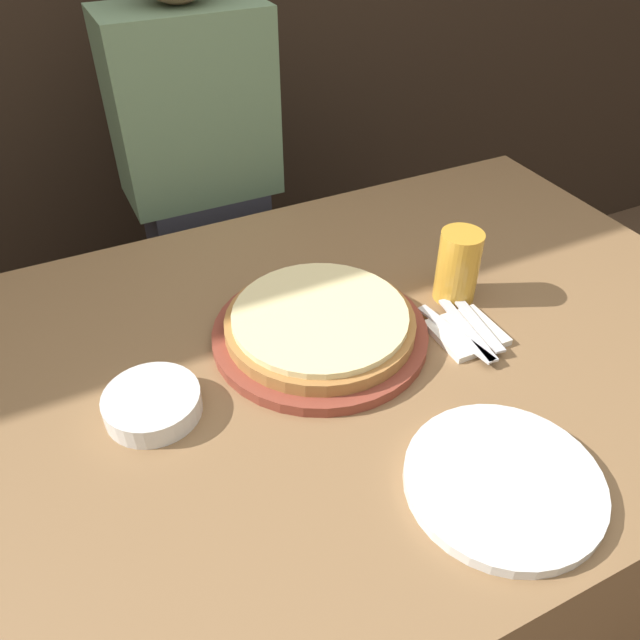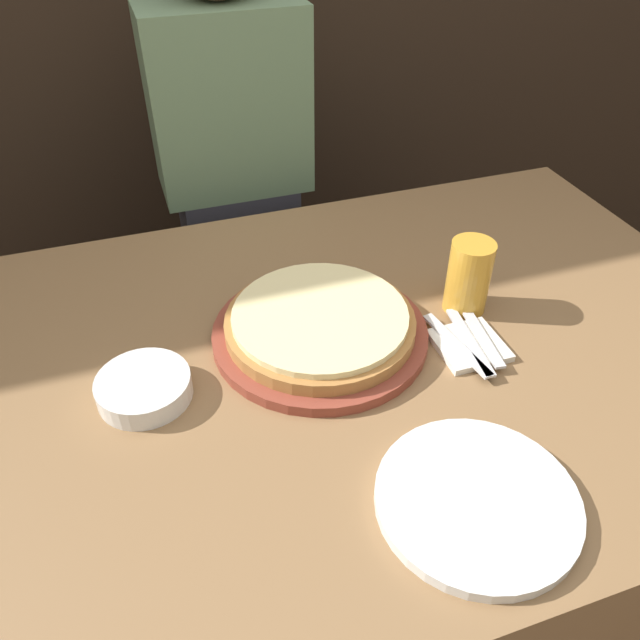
# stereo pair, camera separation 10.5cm
# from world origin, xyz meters

# --- Properties ---
(ground_plane) EXTENTS (12.00, 12.00, 0.00)m
(ground_plane) POSITION_xyz_m (0.00, 0.00, 0.00)
(ground_plane) COLOR brown
(dining_table) EXTENTS (1.56, 0.99, 0.76)m
(dining_table) POSITION_xyz_m (0.00, 0.00, 0.38)
(dining_table) COLOR olive
(dining_table) RESTS_ON ground_plane
(pizza_on_board) EXTENTS (0.37, 0.37, 0.06)m
(pizza_on_board) POSITION_xyz_m (0.01, 0.04, 0.79)
(pizza_on_board) COLOR brown
(pizza_on_board) RESTS_ON dining_table
(beer_glass) EXTENTS (0.08, 0.08, 0.14)m
(beer_glass) POSITION_xyz_m (0.29, 0.04, 0.84)
(beer_glass) COLOR gold
(beer_glass) RESTS_ON dining_table
(dinner_plate) EXTENTS (0.27, 0.27, 0.02)m
(dinner_plate) POSITION_xyz_m (0.10, -0.34, 0.77)
(dinner_plate) COLOR silver
(dinner_plate) RESTS_ON dining_table
(side_bowl) EXTENTS (0.15, 0.15, 0.04)m
(side_bowl) POSITION_xyz_m (-0.29, 0.00, 0.78)
(side_bowl) COLOR silver
(side_bowl) RESTS_ON dining_table
(napkin_stack) EXTENTS (0.11, 0.11, 0.01)m
(napkin_stack) POSITION_xyz_m (0.24, -0.06, 0.77)
(napkin_stack) COLOR silver
(napkin_stack) RESTS_ON dining_table
(fork) EXTENTS (0.04, 0.17, 0.00)m
(fork) POSITION_xyz_m (0.22, -0.06, 0.78)
(fork) COLOR silver
(fork) RESTS_ON napkin_stack
(dinner_knife) EXTENTS (0.04, 0.17, 0.00)m
(dinner_knife) POSITION_xyz_m (0.24, -0.06, 0.78)
(dinner_knife) COLOR silver
(dinner_knife) RESTS_ON napkin_stack
(spoon) EXTENTS (0.04, 0.15, 0.00)m
(spoon) POSITION_xyz_m (0.27, -0.06, 0.78)
(spoon) COLOR silver
(spoon) RESTS_ON napkin_stack
(diner_person) EXTENTS (0.36, 0.20, 1.34)m
(diner_person) POSITION_xyz_m (0.01, 0.70, 0.66)
(diner_person) COLOR #33333D
(diner_person) RESTS_ON ground_plane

